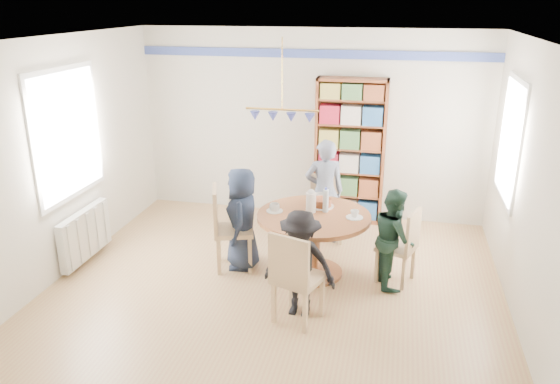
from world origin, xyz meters
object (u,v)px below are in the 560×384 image
(chair_left, at_px, (226,224))
(person_far, at_px, (324,192))
(dining_table, at_px, (314,230))
(person_near, at_px, (300,264))
(chair_far, at_px, (326,204))
(person_right, at_px, (394,238))
(chair_right, at_px, (403,243))
(person_left, at_px, (242,219))
(bookshelf, at_px, (350,153))
(radiator, at_px, (85,234))
(chair_near, at_px, (294,275))

(chair_left, relative_size, person_far, 0.73)
(person_far, bearing_deg, dining_table, 75.71)
(dining_table, distance_m, chair_left, 1.04)
(dining_table, height_order, person_near, person_near)
(chair_left, bearing_deg, dining_table, 3.47)
(chair_far, bearing_deg, person_right, -50.05)
(dining_table, bearing_deg, chair_left, -176.53)
(dining_table, relative_size, chair_left, 1.28)
(dining_table, xyz_separation_m, person_far, (-0.01, 0.94, 0.14))
(chair_right, bearing_deg, dining_table, -179.29)
(person_left, relative_size, person_far, 0.89)
(chair_right, distance_m, person_far, 1.40)
(person_left, relative_size, person_near, 1.09)
(person_near, distance_m, bookshelf, 2.71)
(person_far, relative_size, bookshelf, 0.68)
(chair_far, relative_size, person_near, 0.78)
(person_right, bearing_deg, bookshelf, 8.11)
(chair_right, bearing_deg, chair_far, 134.73)
(radiator, height_order, person_right, person_right)
(radiator, xyz_separation_m, chair_left, (1.74, 0.20, 0.21))
(bookshelf, bearing_deg, person_right, -69.50)
(radiator, distance_m, person_left, 1.96)
(radiator, xyz_separation_m, bookshelf, (3.00, 2.04, 0.66))
(chair_right, height_order, chair_near, chair_near)
(bookshelf, bearing_deg, chair_right, -65.91)
(chair_far, xyz_separation_m, bookshelf, (0.22, 0.74, 0.52))
(chair_far, bearing_deg, radiator, -154.97)
(person_right, bearing_deg, person_left, 75.81)
(dining_table, relative_size, chair_far, 1.47)
(person_right, relative_size, person_far, 0.81)
(chair_far, xyz_separation_m, person_left, (-0.85, -1.03, 0.13))
(dining_table, distance_m, person_near, 0.89)
(chair_near, relative_size, person_right, 0.87)
(radiator, distance_m, chair_right, 3.80)
(chair_right, height_order, person_left, person_left)
(person_far, xyz_separation_m, person_near, (0.02, -1.83, -0.13))
(chair_left, relative_size, bookshelf, 0.49)
(dining_table, xyz_separation_m, person_right, (0.91, -0.05, 0.01))
(chair_left, distance_m, chair_far, 1.51)
(person_near, bearing_deg, chair_near, -91.47)
(chair_right, xyz_separation_m, chair_far, (-1.01, 1.02, -0.00))
(bookshelf, bearing_deg, radiator, -145.78)
(person_left, height_order, bookshelf, bookshelf)
(dining_table, relative_size, person_left, 1.05)
(chair_near, relative_size, bookshelf, 0.48)
(chair_far, xyz_separation_m, person_far, (-0.01, -0.10, 0.21))
(chair_far, bearing_deg, chair_left, -133.30)
(person_right, bearing_deg, chair_left, 78.09)
(radiator, bearing_deg, bookshelf, 34.22)
(person_left, bearing_deg, radiator, -91.00)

